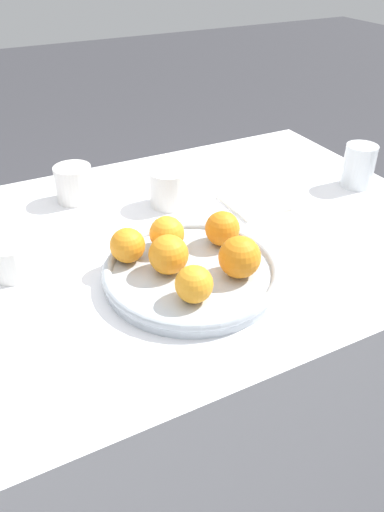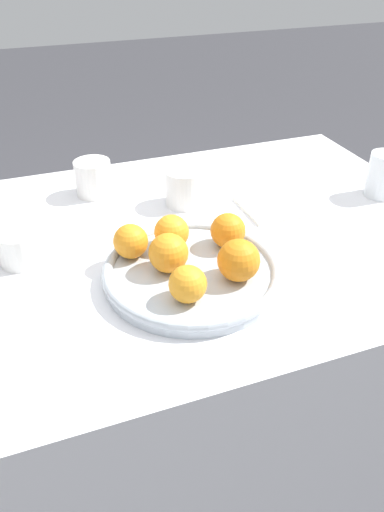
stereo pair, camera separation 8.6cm
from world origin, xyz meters
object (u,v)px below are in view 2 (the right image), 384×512
at_px(fruit_platter, 192,272).
at_px(napkin, 269,207).
at_px(orange_3, 188,284).
at_px(cup_2, 21,246).
at_px(cup_1, 185,187).
at_px(orange_0, 168,253).
at_px(water_glass, 384,175).
at_px(orange_5, 131,241).
at_px(orange_1, 239,260).
at_px(cup_0, 93,178).
at_px(orange_2, 228,231).
at_px(orange_4, 172,232).

xyz_separation_m(fruit_platter, napkin, (0.25, 0.19, -0.01)).
distance_m(orange_3, cup_2, 0.34).
bearing_deg(cup_1, orange_0, -115.13).
bearing_deg(water_glass, cup_2, 179.37).
xyz_separation_m(orange_5, napkin, (0.34, 0.11, -0.05)).
relative_size(orange_1, cup_0, 0.88).
xyz_separation_m(water_glass, cup_2, (-0.80, 0.01, -0.02)).
distance_m(orange_3, cup_0, 0.47).
bearing_deg(napkin, orange_2, -139.49).
bearing_deg(orange_1, orange_2, 76.20).
xyz_separation_m(orange_4, orange_5, (-0.08, -0.00, -0.00)).
distance_m(orange_0, orange_5, 0.08).
xyz_separation_m(fruit_platter, cup_2, (-0.28, 0.17, 0.02)).
bearing_deg(orange_0, orange_4, 67.48).
height_order(cup_1, napkin, cup_1).
distance_m(orange_2, orange_4, 0.10).
xyz_separation_m(orange_2, cup_0, (-0.19, 0.34, -0.01)).
height_order(orange_2, orange_4, same).
bearing_deg(orange_2, water_glass, 13.85).
bearing_deg(orange_4, orange_5, -177.28).
bearing_deg(orange_1, orange_3, -165.83).
bearing_deg(cup_2, orange_1, -32.36).
height_order(orange_0, cup_2, orange_0).
bearing_deg(orange_1, orange_5, 140.04).
relative_size(orange_5, cup_1, 0.74).
bearing_deg(orange_5, orange_4, 2.72).
bearing_deg(orange_4, orange_3, -99.14).
bearing_deg(cup_0, napkin, -30.54).
bearing_deg(fruit_platter, orange_1, -37.69).
height_order(orange_0, orange_5, orange_0).
height_order(orange_4, cup_2, orange_4).
xyz_separation_m(orange_1, orange_2, (0.02, 0.10, -0.00)).
distance_m(orange_1, cup_1, 0.33).
xyz_separation_m(orange_0, cup_1, (0.12, 0.26, -0.02)).
height_order(fruit_platter, cup_0, cup_0).
bearing_deg(orange_2, orange_3, -134.79).
xyz_separation_m(orange_1, cup_0, (-0.16, 0.44, -0.02)).
bearing_deg(orange_5, cup_2, 154.99).
height_order(orange_5, water_glass, water_glass).
relative_size(orange_3, cup_1, 0.73).
height_order(fruit_platter, orange_1, orange_1).
distance_m(cup_0, cup_2, 0.29).
bearing_deg(cup_0, orange_3, -82.52).
xyz_separation_m(orange_3, orange_5, (-0.05, 0.15, 0.00)).
relative_size(fruit_platter, napkin, 2.38).
bearing_deg(orange_3, cup_1, 71.19).
bearing_deg(orange_2, cup_1, 91.50).
bearing_deg(cup_2, napkin, 2.33).
bearing_deg(orange_0, water_glass, 14.28).
bearing_deg(orange_2, fruit_platter, -150.73).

